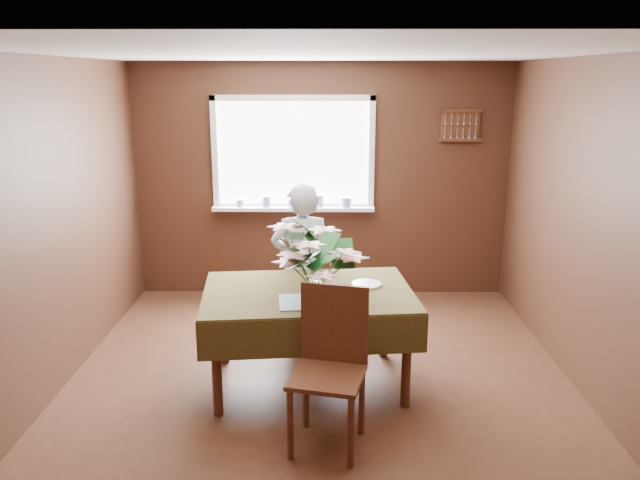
{
  "coord_description": "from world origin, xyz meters",
  "views": [
    {
      "loc": [
        0.05,
        -4.38,
        2.35
      ],
      "look_at": [
        0.0,
        0.55,
        1.05
      ],
      "focal_mm": 35.0,
      "sensor_mm": 36.0,
      "label": 1
    }
  ],
  "objects_px": {
    "dining_table": "(308,302)",
    "flower_bouquet": "(313,256)",
    "chair_far": "(308,284)",
    "seated_woman": "(302,266)",
    "chair_near": "(330,361)"
  },
  "relations": [
    {
      "from": "dining_table",
      "to": "flower_bouquet",
      "type": "bearing_deg",
      "value": -85.26
    },
    {
      "from": "chair_far",
      "to": "seated_woman",
      "type": "distance_m",
      "value": 0.26
    },
    {
      "from": "chair_far",
      "to": "seated_woman",
      "type": "relative_size",
      "value": 0.66
    },
    {
      "from": "chair_far",
      "to": "chair_near",
      "type": "xyz_separation_m",
      "value": [
        0.19,
        -1.65,
        0.03
      ]
    },
    {
      "from": "dining_table",
      "to": "chair_near",
      "type": "height_order",
      "value": "chair_near"
    },
    {
      "from": "dining_table",
      "to": "chair_far",
      "type": "distance_m",
      "value": 0.88
    },
    {
      "from": "chair_far",
      "to": "flower_bouquet",
      "type": "height_order",
      "value": "flower_bouquet"
    },
    {
      "from": "seated_woman",
      "to": "flower_bouquet",
      "type": "bearing_deg",
      "value": 94.03
    },
    {
      "from": "chair_near",
      "to": "seated_woman",
      "type": "distance_m",
      "value": 1.54
    },
    {
      "from": "chair_near",
      "to": "flower_bouquet",
      "type": "bearing_deg",
      "value": 115.7
    },
    {
      "from": "seated_woman",
      "to": "dining_table",
      "type": "bearing_deg",
      "value": 92.84
    },
    {
      "from": "chair_near",
      "to": "flower_bouquet",
      "type": "height_order",
      "value": "flower_bouquet"
    },
    {
      "from": "dining_table",
      "to": "flower_bouquet",
      "type": "xyz_separation_m",
      "value": [
        0.04,
        -0.24,
        0.44
      ]
    },
    {
      "from": "chair_far",
      "to": "flower_bouquet",
      "type": "distance_m",
      "value": 1.26
    },
    {
      "from": "dining_table",
      "to": "chair_far",
      "type": "height_order",
      "value": "chair_far"
    }
  ]
}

